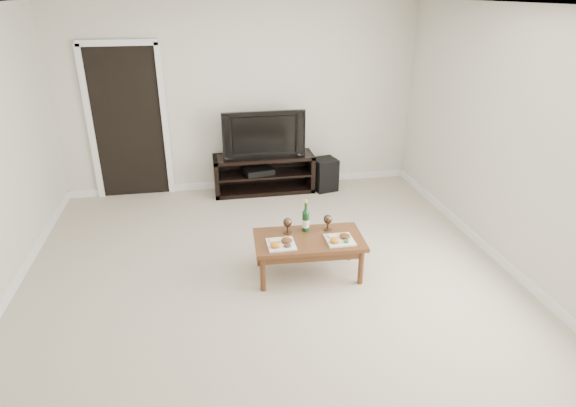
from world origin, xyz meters
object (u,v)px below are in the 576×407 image
Objects in this scene: media_console at (264,174)px; coffee_table at (308,256)px; television at (263,133)px; subwoofer at (325,174)px.

coffee_table is (0.15, -2.30, -0.07)m from media_console.
media_console is 1.24× the size of television.
media_console is 2.31m from coffee_table.
subwoofer is 0.43× the size of coffee_table.
coffee_table is (-0.74, -2.22, -0.03)m from subwoofer.
subwoofer is at bearing -5.58° from media_console.
coffee_table is at bearing -86.33° from media_console.
television reaches higher than subwoofer.
coffee_table is (0.15, -2.30, -0.67)m from television.
television is 1.05× the size of coffee_table.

